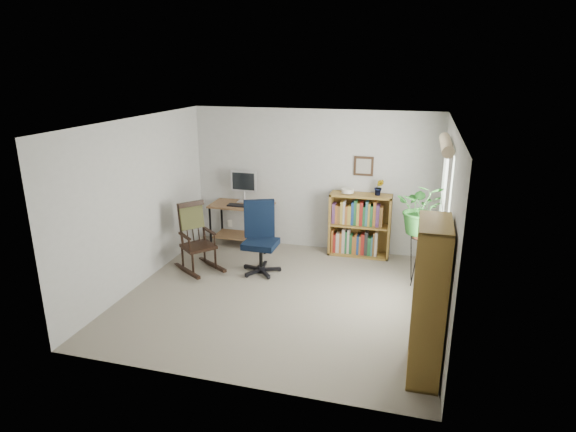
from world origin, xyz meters
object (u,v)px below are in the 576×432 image
(office_chair, at_px, (261,238))
(low_bookshelf, at_px, (360,225))
(rocking_chair, at_px, (198,237))
(tall_bookshelf, at_px, (429,301))
(desk, at_px, (242,225))

(office_chair, xyz_separation_m, low_bookshelf, (1.36, 1.12, -0.03))
(rocking_chair, relative_size, tall_bookshelf, 0.66)
(desk, distance_m, tall_bookshelf, 4.33)
(rocking_chair, bearing_deg, low_bookshelf, -21.04)
(low_bookshelf, bearing_deg, rocking_chair, -150.88)
(tall_bookshelf, bearing_deg, rocking_chair, 151.99)
(tall_bookshelf, bearing_deg, desk, 136.26)
(office_chair, relative_size, rocking_chair, 1.03)
(office_chair, bearing_deg, tall_bookshelf, -61.80)
(desk, relative_size, tall_bookshelf, 0.65)
(office_chair, distance_m, tall_bookshelf, 3.15)
(office_chair, relative_size, tall_bookshelf, 0.68)
(office_chair, bearing_deg, low_bookshelf, 16.76)
(low_bookshelf, height_order, tall_bookshelf, tall_bookshelf)
(rocking_chair, xyz_separation_m, tall_bookshelf, (3.40, -1.81, 0.29))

